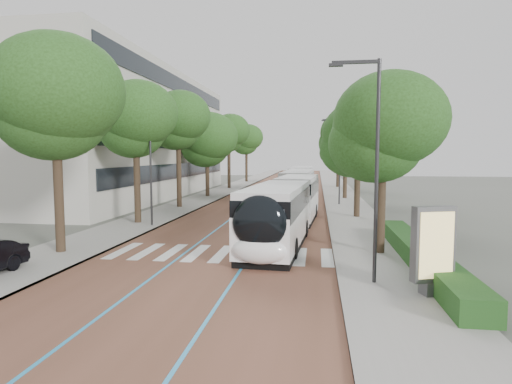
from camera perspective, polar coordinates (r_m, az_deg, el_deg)
ground at (r=19.89m, az=-5.80°, el=-8.89°), size 160.00×160.00×0.00m
road at (r=59.12m, az=3.53°, el=0.38°), size 11.00×140.00×0.02m
sidewalk_left at (r=60.17m, az=-3.60°, el=0.50°), size 4.00×140.00×0.12m
sidewalk_right at (r=59.00m, az=10.81°, el=0.34°), size 4.00×140.00×0.12m
kerb_left at (r=59.82m, az=-1.82°, el=0.48°), size 0.20×140.00×0.14m
kerb_right at (r=58.94m, az=8.97°, el=0.36°), size 0.20×140.00×0.14m
zebra_crossing at (r=20.79m, az=-4.59°, el=-8.20°), size 10.55×3.60×0.01m
lane_line_left at (r=59.26m, az=1.99°, el=0.41°), size 0.12×126.00×0.01m
lane_line_right at (r=59.01m, az=5.08°, el=0.37°), size 0.12×126.00×0.01m
office_building at (r=52.66m, az=-19.37°, el=7.15°), size 18.11×40.00×14.00m
hedge at (r=19.72m, az=21.07°, el=-7.77°), size 1.20×14.00×0.80m
streetlight_near at (r=15.86m, az=15.21°, el=5.01°), size 1.82×0.20×8.00m
streetlight_far at (r=40.79m, az=10.87°, el=4.98°), size 1.82×0.20×8.00m
lamp_post_left at (r=28.84m, az=-13.87°, el=3.57°), size 0.14×0.14×8.00m
trees_left at (r=44.30m, az=-7.94°, el=7.80°), size 6.41×60.70×9.82m
trees_right at (r=41.74m, az=12.33°, el=6.43°), size 6.03×47.40×9.05m
lead_bus at (r=25.69m, az=4.19°, el=-2.03°), size 3.71×18.52×3.20m
bus_queued_0 at (r=41.79m, az=5.58°, el=0.66°), size 3.04×12.49×3.20m
bus_queued_1 at (r=54.15m, az=6.01°, el=1.65°), size 2.77×12.44×3.20m
ad_panel at (r=15.39m, az=22.53°, el=-6.98°), size 1.47×0.82×2.96m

